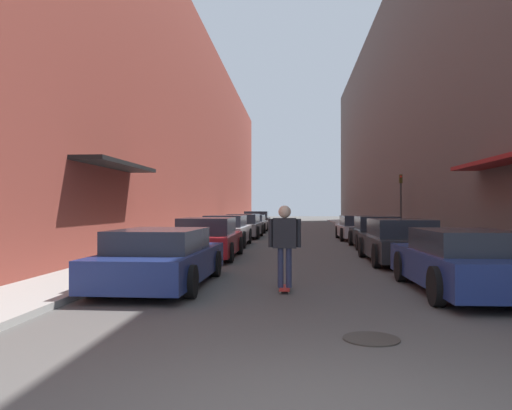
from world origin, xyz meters
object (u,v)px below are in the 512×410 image
(parked_car_left_0, at_px, (162,258))
(parked_car_right_1, at_px, (399,242))
(skateboarder, at_px, (285,238))
(traffic_light, at_px, (401,198))
(parked_car_left_3, at_px, (244,226))
(manhole_cover, at_px, (371,339))
(parked_car_right_2, at_px, (376,233))
(parked_car_right_0, at_px, (463,262))
(parked_car_right_3, at_px, (358,228))
(parked_car_left_1, at_px, (208,239))
(parked_car_left_4, at_px, (252,224))
(parked_car_left_2, at_px, (226,231))
(parked_car_left_5, at_px, (257,220))

(parked_car_left_0, distance_m, parked_car_right_1, 7.63)
(parked_car_right_1, distance_m, skateboarder, 6.28)
(traffic_light, bearing_deg, parked_car_left_3, 176.11)
(manhole_cover, bearing_deg, parked_car_right_2, 80.69)
(manhole_cover, bearing_deg, traffic_light, 77.23)
(parked_car_left_0, relative_size, traffic_light, 1.44)
(parked_car_right_0, bearing_deg, parked_car_right_3, 89.96)
(parked_car_left_1, bearing_deg, parked_car_left_4, 90.11)
(parked_car_left_2, relative_size, parked_car_right_1, 0.93)
(parked_car_left_4, distance_m, parked_car_right_1, 18.67)
(parked_car_right_2, height_order, traffic_light, traffic_light)
(parked_car_right_1, distance_m, parked_car_right_2, 5.43)
(parked_car_left_3, bearing_deg, parked_car_right_1, -63.98)
(parked_car_right_0, height_order, parked_car_right_1, parked_car_right_1)
(parked_car_right_0, bearing_deg, manhole_cover, -122.60)
(parked_car_left_1, xyz_separation_m, manhole_cover, (3.74, -9.71, -0.61))
(parked_car_left_2, relative_size, traffic_light, 1.35)
(traffic_light, bearing_deg, manhole_cover, -102.77)
(parked_car_left_1, bearing_deg, parked_car_right_0, -45.91)
(parked_car_left_1, height_order, parked_car_right_1, parked_car_left_1)
(parked_car_right_2, bearing_deg, skateboarder, -107.91)
(parked_car_left_1, xyz_separation_m, parked_car_left_4, (-0.03, 16.83, -0.05))
(parked_car_right_1, height_order, parked_car_right_2, parked_car_right_1)
(skateboarder, bearing_deg, parked_car_right_1, 58.29)
(parked_car_left_5, height_order, parked_car_right_1, parked_car_left_5)
(parked_car_left_1, xyz_separation_m, parked_car_left_2, (-0.12, 5.16, 0.02))
(parked_car_right_1, height_order, parked_car_right_3, parked_car_right_1)
(parked_car_left_4, bearing_deg, parked_car_left_1, -89.89)
(parked_car_left_2, xyz_separation_m, parked_car_left_5, (0.01, 17.07, 0.03))
(parked_car_left_5, bearing_deg, parked_car_left_3, -89.23)
(parked_car_right_3, xyz_separation_m, traffic_light, (2.33, 0.87, 1.54))
(parked_car_left_4, bearing_deg, parked_car_left_2, -90.43)
(parked_car_left_0, xyz_separation_m, parked_car_right_0, (5.96, -0.43, 0.02))
(parked_car_left_4, relative_size, parked_car_right_3, 1.00)
(parked_car_left_3, xyz_separation_m, parked_car_right_2, (6.04, -6.57, -0.01))
(parked_car_right_2, relative_size, traffic_light, 1.26)
(parked_car_left_1, bearing_deg, traffic_light, 51.73)
(parked_car_left_2, xyz_separation_m, manhole_cover, (3.86, -14.86, -0.63))
(parked_car_left_4, height_order, skateboarder, skateboarder)
(parked_car_left_2, height_order, parked_car_left_5, parked_car_left_5)
(parked_car_left_4, relative_size, parked_car_left_5, 0.96)
(parked_car_left_4, bearing_deg, parked_car_right_1, -71.49)
(parked_car_left_4, height_order, parked_car_left_5, parked_car_left_5)
(parked_car_left_3, relative_size, manhole_cover, 6.86)
(parked_car_right_3, relative_size, skateboarder, 2.61)
(parked_car_left_0, height_order, parked_car_left_3, parked_car_left_3)
(parked_car_left_2, bearing_deg, parked_car_right_2, -5.59)
(parked_car_left_1, xyz_separation_m, traffic_light, (8.33, 10.56, 1.52))
(parked_car_left_1, relative_size, parked_car_right_2, 1.06)
(parked_car_right_1, bearing_deg, parked_car_left_5, 104.57)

